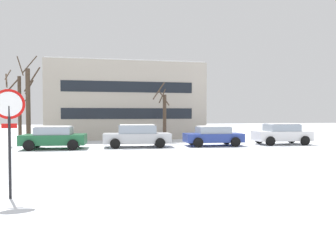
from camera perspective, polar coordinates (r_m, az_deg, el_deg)
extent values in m
plane|color=white|center=(11.29, -12.80, -8.92)|extent=(120.00, 120.00, 0.00)
cube|color=silver|center=(15.22, -12.40, -6.06)|extent=(80.00, 9.97, 0.00)
cylinder|color=black|center=(9.08, -26.31, -4.25)|extent=(0.07, 0.09, 2.35)
cylinder|color=red|center=(9.03, -26.44, 3.51)|extent=(0.75, 0.17, 0.76)
cylinder|color=white|center=(9.02, -26.44, 3.51)|extent=(0.61, 0.14, 0.62)
cube|color=red|center=(9.03, -26.38, 0.02)|extent=(0.36, 0.09, 0.12)
cylinder|color=white|center=(9.04, -26.44, 3.82)|extent=(0.41, 0.10, 0.42)
cube|color=#1E6038|center=(21.19, -19.57, -2.27)|extent=(3.92, 2.06, 0.63)
cube|color=#8C99A8|center=(21.15, -19.59, -0.80)|extent=(2.19, 1.83, 0.46)
cube|color=white|center=(21.14, -19.60, -0.10)|extent=(1.99, 1.69, 0.06)
cylinder|color=black|center=(21.96, -15.89, -2.77)|extent=(0.65, 0.25, 0.64)
cylinder|color=black|center=(20.06, -16.58, -3.23)|extent=(0.65, 0.25, 0.64)
cylinder|color=black|center=(22.41, -22.24, -2.75)|extent=(0.65, 0.25, 0.64)
cylinder|color=black|center=(20.55, -23.50, -3.19)|extent=(0.65, 0.25, 0.64)
cube|color=silver|center=(21.20, -5.53, -2.15)|extent=(4.44, 1.94, 0.63)
cube|color=#8C99A8|center=(21.16, -5.53, -0.59)|extent=(2.47, 1.71, 0.52)
cube|color=white|center=(21.15, -5.53, 0.19)|extent=(2.25, 1.58, 0.06)
cylinder|color=black|center=(22.23, -2.00, -2.64)|extent=(0.65, 0.25, 0.64)
cylinder|color=black|center=(20.46, -1.41, -3.04)|extent=(0.65, 0.25, 0.64)
cylinder|color=black|center=(22.08, -9.33, -2.70)|extent=(0.65, 0.25, 0.64)
cylinder|color=black|center=(20.30, -9.39, -3.11)|extent=(0.65, 0.25, 0.64)
cube|color=#283D93|center=(22.12, 8.01, -2.05)|extent=(3.98, 1.93, 0.58)
cube|color=#8C99A8|center=(22.09, 8.01, -0.72)|extent=(2.22, 1.71, 0.45)
cube|color=white|center=(22.08, 8.02, -0.07)|extent=(2.02, 1.58, 0.06)
cylinder|color=black|center=(23.38, 10.35, -2.44)|extent=(0.65, 0.25, 0.64)
cylinder|color=black|center=(21.70, 11.90, -2.80)|extent=(0.65, 0.25, 0.64)
cylinder|color=black|center=(22.68, 4.27, -2.55)|extent=(0.65, 0.25, 0.64)
cylinder|color=black|center=(20.94, 5.38, -2.93)|extent=(0.65, 0.25, 0.64)
cube|color=white|center=(24.39, 19.51, -1.65)|extent=(4.03, 1.91, 0.68)
cube|color=#8C99A8|center=(24.36, 19.53, -0.28)|extent=(2.24, 1.69, 0.48)
cube|color=white|center=(24.35, 19.54, 0.36)|extent=(2.04, 1.56, 0.06)
cylinder|color=black|center=(25.80, 21.09, -2.12)|extent=(0.65, 0.25, 0.64)
cylinder|color=black|center=(24.28, 23.17, -2.40)|extent=(0.65, 0.25, 0.64)
cylinder|color=black|center=(24.63, 15.89, -2.26)|extent=(0.65, 0.25, 0.64)
cylinder|color=black|center=(23.03, 17.73, -2.57)|extent=(0.65, 0.25, 0.64)
cylinder|color=#423326|center=(25.38, -24.86, 2.55)|extent=(0.24, 0.24, 4.88)
cylinder|color=#423326|center=(25.71, -26.57, 8.18)|extent=(0.11, 1.52, 0.89)
cylinder|color=#423326|center=(25.92, -26.19, 6.15)|extent=(0.74, 1.43, 1.35)
cylinder|color=#423326|center=(25.81, -24.47, 3.83)|extent=(0.96, 0.25, 0.71)
cylinder|color=#423326|center=(25.46, -26.79, 7.25)|extent=(0.59, 1.66, 1.14)
cylinder|color=#423326|center=(24.36, -23.60, 3.12)|extent=(0.31, 0.31, 5.32)
cylinder|color=#423326|center=(24.70, -23.44, 6.36)|extent=(0.64, 0.15, 1.01)
cylinder|color=#423326|center=(25.00, -23.00, 7.64)|extent=(1.23, 0.47, 1.76)
cylinder|color=#423326|center=(25.09, -23.39, 9.99)|extent=(1.06, 0.14, 1.29)
cylinder|color=#423326|center=(24.40, -24.80, 9.70)|extent=(0.67, 0.92, 1.45)
cylinder|color=#423326|center=(24.76, -0.61, 1.35)|extent=(0.28, 0.28, 3.67)
cylinder|color=#423326|center=(24.40, -0.71, 4.99)|extent=(0.85, 0.34, 1.18)
cylinder|color=#423326|center=(25.26, -1.63, 6.30)|extent=(1.13, 0.84, 1.43)
cylinder|color=#423326|center=(25.04, -1.01, 5.35)|extent=(0.64, 0.36, 1.12)
cube|color=#B2A899|center=(31.93, -7.65, 4.17)|extent=(13.58, 9.91, 6.66)
cube|color=white|center=(32.24, -7.68, 10.19)|extent=(13.31, 9.71, 0.10)
cube|color=black|center=(26.94, -6.97, 2.21)|extent=(10.86, 0.04, 0.90)
cube|color=black|center=(27.04, -6.99, 6.92)|extent=(10.86, 0.04, 0.90)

